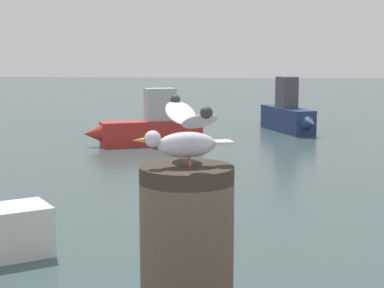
% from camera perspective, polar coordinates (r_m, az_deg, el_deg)
% --- Properties ---
extents(mooring_post, '(0.37, 0.37, 0.84)m').
position_cam_1_polar(mooring_post, '(2.61, -0.46, -11.09)').
color(mooring_post, '#382D23').
rests_on(mooring_post, harbor_quay).
extents(seagull, '(0.39, 0.57, 0.26)m').
position_cam_1_polar(seagull, '(2.48, -0.57, 0.90)').
color(seagull, tan).
rests_on(seagull, mooring_post).
extents(boat_navy, '(2.01, 3.47, 1.95)m').
position_cam_1_polar(boat_navy, '(23.13, 8.64, 2.53)').
color(boat_navy, navy).
rests_on(boat_navy, ground_plane).
extents(boat_red, '(3.66, 2.02, 1.74)m').
position_cam_1_polar(boat_red, '(19.98, -4.06, 1.47)').
color(boat_red, '#B72D28').
rests_on(boat_red, ground_plane).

